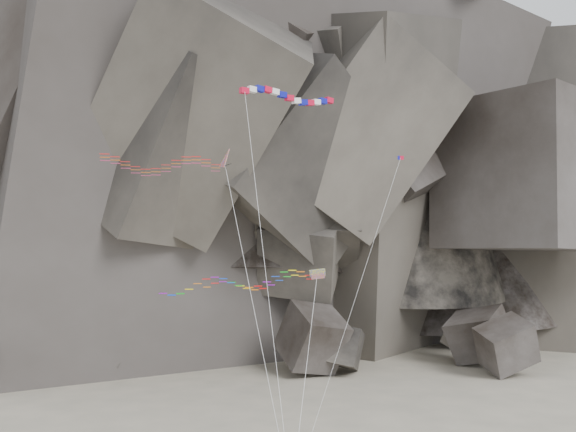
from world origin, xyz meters
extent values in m
cube|color=#47423F|center=(7.08, 34.95, 3.45)|extent=(9.50, 10.19, 9.91)
cube|color=#47423F|center=(31.21, 36.72, 2.99)|extent=(10.52, 9.29, 8.87)
cube|color=#47423F|center=(31.56, 30.00, 2.71)|extent=(8.15, 6.52, 8.28)
cube|color=#47423F|center=(10.08, 36.01, 2.48)|extent=(9.77, 9.08, 7.49)
cube|color=#47423F|center=(-17.47, 39.32, 1.82)|extent=(6.42, 6.27, 6.16)
cube|color=#47423F|center=(30.98, 39.67, 1.56)|extent=(7.25, 7.68, 5.71)
cylinder|color=silver|center=(-5.12, -2.88, 12.60)|extent=(3.83, 7.46, 22.16)
cube|color=red|center=(-5.21, 3.67, 29.71)|extent=(0.82, 0.70, 0.46)
cube|color=white|center=(-4.56, 3.95, 29.89)|extent=(0.85, 0.72, 0.51)
cube|color=#0D1099|center=(-3.90, 4.18, 30.02)|extent=(0.86, 0.72, 0.54)
cube|color=red|center=(-3.25, 4.38, 30.03)|extent=(0.87, 0.72, 0.55)
cube|color=white|center=(-2.60, 4.59, 29.93)|extent=(0.85, 0.72, 0.52)
cube|color=#0D1099|center=(-1.95, 4.81, 29.75)|extent=(0.82, 0.71, 0.47)
cube|color=red|center=(-1.29, 5.07, 29.56)|extent=(0.84, 0.71, 0.50)
cube|color=white|center=(-0.64, 5.37, 29.41)|extent=(0.86, 0.72, 0.54)
cube|color=#0D1099|center=(0.01, 5.72, 29.37)|extent=(0.87, 0.73, 0.55)
cube|color=red|center=(0.67, 6.10, 29.45)|extent=(0.86, 0.72, 0.53)
cube|color=white|center=(1.32, 6.49, 29.61)|extent=(0.83, 0.71, 0.49)
cube|color=#0D1099|center=(1.97, 6.87, 29.81)|extent=(0.83, 0.71, 0.49)
cube|color=red|center=(2.62, 7.21, 29.97)|extent=(0.86, 0.72, 0.53)
cylinder|color=silver|center=(-4.22, -1.56, 15.62)|extent=(2.02, 10.11, 28.19)
cube|color=yellow|center=(0.09, 0.63, 15.24)|extent=(1.27, 0.49, 0.69)
cube|color=#0CB219|center=(0.09, 0.46, 14.98)|extent=(1.06, 0.36, 0.47)
cylinder|color=silver|center=(-1.56, -2.98, 8.38)|extent=(3.35, 7.26, 13.72)
cube|color=red|center=(7.16, 1.62, 24.32)|extent=(0.47, 0.15, 0.30)
cube|color=#0D1099|center=(7.00, 1.63, 24.32)|extent=(0.18, 0.08, 0.31)
cylinder|color=silver|center=(1.97, -2.49, 12.92)|extent=(10.40, 8.24, 22.80)
camera|label=1|loc=(-10.54, -47.14, 17.86)|focal=40.00mm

